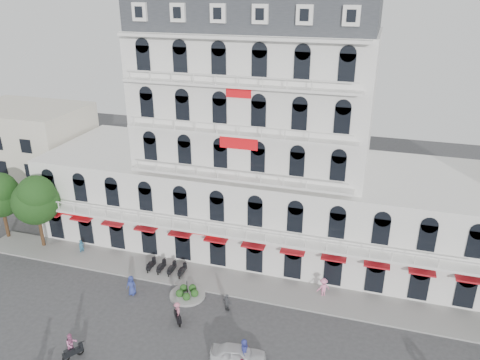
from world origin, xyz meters
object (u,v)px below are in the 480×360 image
rider_center (177,312)px  parked_car (238,354)px  rider_southwest (72,346)px  rider_east (244,352)px

rider_center → parked_car: bearing=29.5°
rider_southwest → rider_center: size_ratio=1.14×
rider_east → rider_center: size_ratio=1.11×
parked_car → rider_center: size_ratio=2.11×
rider_southwest → rider_east: 12.77m
parked_car → rider_east: (0.46, -0.01, 0.38)m
parked_car → rider_southwest: 12.34m
parked_car → rider_southwest: rider_southwest is taller
rider_southwest → parked_car: bearing=-42.4°
parked_car → rider_southwest: size_ratio=1.85×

